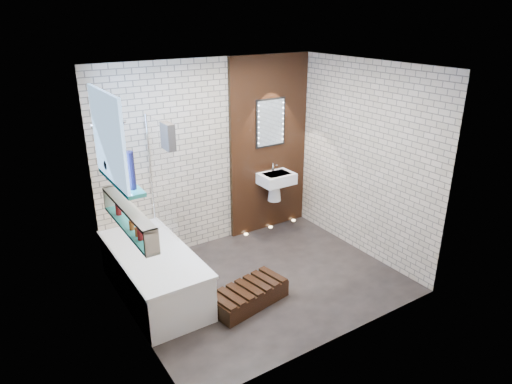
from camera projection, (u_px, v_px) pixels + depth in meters
ground at (263, 281)px, 5.68m from camera, size 3.20×3.20×0.00m
room_shell at (263, 184)px, 5.20m from camera, size 3.24×3.20×2.60m
walnut_panel at (269, 146)px, 6.67m from camera, size 1.30×0.06×2.60m
clerestory_window at (111, 147)px, 4.46m from camera, size 0.18×1.00×0.94m
display_niche at (129, 218)px, 4.58m from camera, size 0.14×1.30×0.26m
bathtub at (154, 273)px, 5.30m from camera, size 0.79×1.74×0.70m
bath_screen at (162, 177)px, 5.46m from camera, size 0.01×0.78×1.40m
towel at (168, 136)px, 5.02m from camera, size 0.09×0.23×0.30m
shower_head at (118, 122)px, 5.02m from camera, size 0.18×0.18×0.02m
washbasin at (276, 182)px, 6.70m from camera, size 0.50×0.36×0.58m
led_mirror at (271, 123)px, 6.51m from camera, size 0.50×0.02×0.70m
walnut_step at (249, 296)px, 5.21m from camera, size 0.97×0.56×0.20m
niche_bottles at (130, 222)px, 4.58m from camera, size 0.06×0.74×0.15m
sill_vases at (118, 165)px, 4.64m from camera, size 0.23×0.67×0.37m
floor_uplights at (271, 227)px, 7.09m from camera, size 0.96×0.06×0.01m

